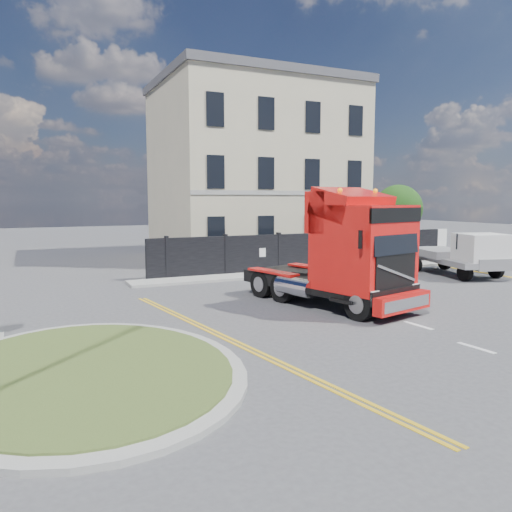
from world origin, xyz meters
name	(u,v)px	position (x,y,z in m)	size (l,w,h in m)	color
ground	(297,315)	(0.00, 0.00, 0.00)	(120.00, 120.00, 0.00)	#424244
traffic_island	(86,371)	(-7.00, -3.00, 0.08)	(6.80, 6.80, 0.17)	gray
hoarding_fence	(320,251)	(6.55, 9.00, 1.00)	(18.80, 0.25, 2.00)	black
georgian_building	(254,170)	(6.00, 16.50, 5.77)	(12.30, 10.30, 12.80)	#B3AC8E
tree	(395,211)	(14.38, 12.10, 3.05)	(3.20, 3.20, 4.80)	#382619
pavement_far	(320,271)	(6.00, 8.10, 0.06)	(20.00, 1.60, 0.12)	gray
truck	(348,256)	(2.15, 0.18, 1.84)	(4.10, 7.25, 4.10)	black
flatbed_pickup	(471,254)	(11.67, 3.36, 1.18)	(3.44, 5.70, 2.19)	slate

